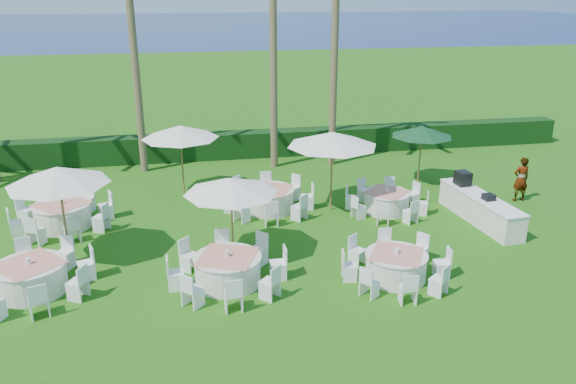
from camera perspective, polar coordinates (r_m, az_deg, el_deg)
name	(u,v)px	position (r m, az deg, el deg)	size (l,w,h in m)	color
ground	(261,276)	(16.02, -2.75, -8.51)	(120.00, 120.00, 0.00)	#1C560E
hedge	(226,145)	(26.96, -6.36, 4.75)	(34.00, 1.00, 1.20)	black
ocean	(188,29)	(116.22, -10.11, 15.96)	(260.00, 260.00, 0.00)	#081E54
banquet_table_a	(31,277)	(16.53, -24.63, -7.84)	(3.20, 3.20, 0.98)	silver
banquet_table_b	(228,269)	(15.53, -6.14, -7.79)	(3.24, 3.24, 0.98)	silver
banquet_table_c	(396,265)	(15.99, 10.90, -7.32)	(3.04, 3.04, 0.92)	silver
banquet_table_d	(63,215)	(20.44, -21.91, -2.14)	(3.25, 3.25, 1.00)	silver
banquet_table_e	(269,199)	(20.40, -1.99, -0.69)	(3.31, 3.31, 0.99)	silver
banquet_table_f	(386,201)	(20.61, 9.95, -0.91)	(2.88, 2.88, 0.90)	silver
umbrella_a	(58,176)	(17.01, -22.34, 1.55)	(2.87, 2.87, 2.95)	brown
umbrella_b	(231,186)	(16.15, -5.83, 0.63)	(2.75, 2.75, 2.54)	brown
umbrella_c	(180,132)	(21.60, -10.90, 6.01)	(2.92, 2.92, 2.80)	brown
umbrella_d	(332,139)	(19.79, 4.53, 5.38)	(3.23, 3.23, 2.92)	brown
umbrella_green	(422,131)	(23.27, 13.45, 6.02)	(2.48, 2.48, 2.45)	brown
buffet_table	(479,207)	(20.52, 18.85, -1.47)	(1.21, 4.10, 1.43)	silver
staff_person	(521,179)	(22.91, 22.58, 1.21)	(0.63, 0.41, 1.72)	gray
palm_b	(133,44)	(24.67, -15.44, 14.31)	(4.40, 4.14, 10.03)	brown
palm_c	(273,7)	(24.43, -1.54, 18.30)	(4.13, 4.40, 12.84)	brown
palm_d	(334,57)	(25.03, 4.72, 13.48)	(4.41, 4.06, 8.73)	brown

